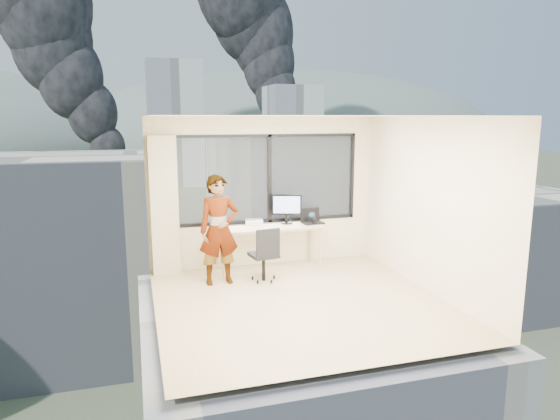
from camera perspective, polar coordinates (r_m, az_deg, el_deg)
name	(u,v)px	position (r m, az deg, el deg)	size (l,w,h in m)	color
floor	(300,302)	(7.14, 2.32, -10.54)	(4.00, 4.00, 0.01)	#CFB587
ceiling	(301,116)	(6.66, 2.49, 10.80)	(4.00, 4.00, 0.01)	white
wall_front	(366,249)	(4.98, 9.88, -4.41)	(4.00, 0.01, 2.60)	#FBE6C2
wall_left	(151,221)	(6.43, -14.72, -1.20)	(0.01, 4.00, 2.60)	#FBE6C2
wall_right	(428,205)	(7.66, 16.70, 0.56)	(0.01, 4.00, 2.60)	#FBE6C2
window_wall	(267,179)	(8.66, -1.57, 3.63)	(3.30, 0.16, 1.55)	black
curtain	(164,206)	(8.32, -13.20, 0.45)	(0.45, 0.14, 2.30)	beige
desk	(269,247)	(8.54, -1.26, -4.33)	(1.80, 0.60, 0.75)	tan
chair	(263,253)	(7.89, -1.92, -5.01)	(0.46, 0.46, 0.90)	black
person	(219,230)	(7.74, -7.06, -2.29)	(0.63, 0.41, 1.72)	#2D2D33
monitor	(287,209)	(8.62, 0.77, 0.14)	(0.52, 0.11, 0.52)	black
game_console	(254,222)	(8.63, -3.02, -1.37)	(0.30, 0.25, 0.07)	white
laptop	(313,217)	(8.66, 3.84, -0.79)	(0.37, 0.39, 0.24)	black
cellphone	(308,224)	(8.60, 3.27, -1.63)	(0.12, 0.05, 0.01)	black
pen_cup	(315,221)	(8.61, 4.01, -1.32)	(0.08, 0.08, 0.10)	black
handbag	(310,216)	(8.83, 3.43, -0.64)	(0.27, 0.14, 0.21)	#0D4D53
exterior_ground	(144,185)	(127.40, -15.41, 2.77)	(400.00, 400.00, 0.04)	#515B3D
near_bldg_a	(36,258)	(38.16, -26.34, -5.04)	(16.00, 12.00, 14.00)	#F5ECCD
near_bldg_b	(290,208)	(47.29, 1.20, 0.18)	(14.00, 13.00, 16.00)	silver
near_bldg_c	(519,251)	(48.43, 25.90, -4.29)	(12.00, 10.00, 10.00)	#F5ECCD
far_tower_b	(175,124)	(126.72, -12.08, 9.69)	(13.00, 13.00, 30.00)	silver
far_tower_c	(292,129)	(153.76, 1.38, 9.30)	(15.00, 15.00, 26.00)	silver
hill_b	(288,142)	(342.32, 0.88, 7.86)	(300.00, 220.00, 96.00)	slate
tree_b	(262,343)	(27.83, -2.12, -15.10)	(7.60, 7.60, 9.00)	#21521B
tree_c	(374,228)	(53.50, 10.79, -2.06)	(8.40, 8.40, 10.00)	#21521B
smoke_plume_b	(293,49)	(186.94, 1.52, 18.14)	(30.00, 18.00, 70.00)	black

